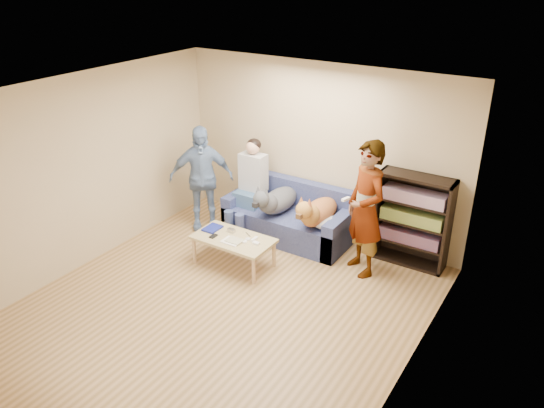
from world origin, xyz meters
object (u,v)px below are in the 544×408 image
Objects in this scene: person_standing_right at (366,209)px; person_standing_left at (201,178)px; camera_silver at (231,230)px; person_seated at (250,183)px; dog_gray at (276,201)px; bookshelf at (413,218)px; dog_tan at (316,212)px; sofa at (290,219)px; coffee_table at (233,241)px; notebook_blue at (212,228)px.

person_standing_left is at bearing -141.15° from person_standing_right.
person_seated is (-0.30, 0.89, 0.33)m from camera_silver.
person_standing_left is 15.05× the size of camera_silver.
person_standing_left is 1.34× the size of dog_gray.
bookshelf is at bearing 30.39° from camera_silver.
sofa is at bearing 160.28° from dog_tan.
dog_tan is (1.19, -0.07, -0.15)m from person_seated.
person_standing_right is 1.99m from person_seated.
person_seated is 1.13× the size of bookshelf.
dog_gray is (0.20, 0.85, 0.18)m from camera_silver.
coffee_table is at bearing -145.76° from bookshelf.
person_standing_left is at bearing -167.39° from bookshelf.
person_seated is 1.17m from coffee_table.
bookshelf is (1.25, 0.43, 0.05)m from dog_tan.
dog_gray is 1.98m from bookshelf.
notebook_blue is 1.02m from person_seated.
dog_tan is (0.89, 0.82, 0.18)m from camera_silver.
person_seated is at bearing -171.60° from bookshelf.
person_standing_left is 1.49m from sofa.
dog_gray is (1.17, 0.29, -0.20)m from person_standing_left.
person_standing_right reaches higher than coffee_table.
dog_tan is at bearing -160.92° from bookshelf.
camera_silver is at bearing -137.30° from dog_tan.
coffee_table is (1.09, -0.68, -0.45)m from person_standing_left.
person_standing_right is at bearing -10.11° from dog_tan.
bookshelf is at bearing 7.40° from sofa.
dog_gray is 1.00m from coffee_table.
person_standing_left reaches higher than person_seated.
person_standing_left is 1.50× the size of coffee_table.
coffee_table is (-0.22, -1.14, 0.09)m from sofa.
person_standing_right reaches higher than notebook_blue.
sofa is (0.62, 1.09, -0.15)m from notebook_blue.
camera_silver is (0.97, -0.56, -0.38)m from person_standing_left.
person_seated is 1.27× the size of dog_tan.
coffee_table is at bearing -100.91° from sofa.
bookshelf is (1.94, 0.41, 0.06)m from dog_gray.
sofa is 1.65× the size of dog_tan.
camera_silver is 0.09× the size of dog_gray.
camera_silver is at bearing 135.00° from coffee_table.
person_seated is (-0.64, -0.13, 0.49)m from sofa.
person_seated is 0.52m from dog_gray.
bookshelf is (0.46, 0.57, -0.25)m from person_standing_right.
person_standing_left is 1.18m from camera_silver.
person_standing_left reaches higher than dog_gray.
sofa is at bearing 79.09° from coffee_table.
person_seated reaches higher than notebook_blue.
camera_silver is 1.09m from sofa.
bookshelf is (2.42, 1.32, 0.25)m from notebook_blue.
person_standing_right is at bearing -129.11° from bookshelf.
dog_tan is 1.05× the size of coffee_table.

